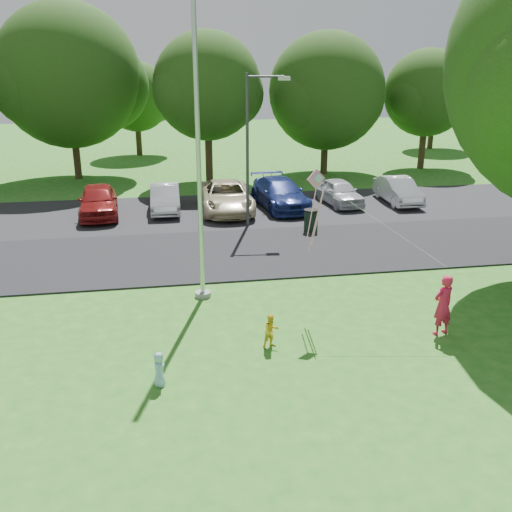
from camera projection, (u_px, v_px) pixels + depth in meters
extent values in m
plane|color=#296C1C|center=(364.00, 366.00, 13.85)|extent=(120.00, 120.00, 0.00)
cube|color=black|center=(284.00, 250.00, 22.22)|extent=(60.00, 6.00, 0.06)
cube|color=black|center=(256.00, 209.00, 28.28)|extent=(42.00, 7.00, 0.06)
cylinder|color=#B7BABF|center=(198.00, 136.00, 16.31)|extent=(0.14, 0.14, 10.00)
cylinder|color=gray|center=(203.00, 294.00, 17.91)|extent=(0.50, 0.50, 0.16)
cylinder|color=#3F3F44|center=(247.00, 153.00, 24.35)|extent=(0.13, 0.13, 6.57)
cylinder|color=#3F3F44|center=(266.00, 77.00, 23.39)|extent=(1.53, 0.24, 0.09)
cube|color=silver|center=(284.00, 78.00, 23.47)|extent=(0.51, 0.29, 0.15)
cylinder|color=black|center=(311.00, 221.00, 24.51)|extent=(0.59, 0.59, 0.94)
cylinder|color=black|center=(311.00, 210.00, 24.35)|extent=(0.63, 0.63, 0.05)
cylinder|color=#332316|center=(76.00, 153.00, 35.28)|extent=(0.44, 0.44, 3.19)
sphere|color=#19380F|center=(68.00, 76.00, 33.79)|extent=(8.50, 8.50, 8.50)
sphere|color=#19380F|center=(104.00, 86.00, 35.10)|extent=(5.53, 5.53, 5.53)
sphere|color=#19380F|center=(36.00, 84.00, 32.66)|extent=(5.10, 5.10, 5.10)
cylinder|color=#332316|center=(209.00, 153.00, 34.37)|extent=(0.44, 0.44, 3.43)
sphere|color=#19380F|center=(207.00, 86.00, 33.09)|extent=(6.27, 6.27, 6.27)
sphere|color=#19380F|center=(230.00, 94.00, 34.06)|extent=(4.07, 4.07, 4.07)
sphere|color=#19380F|center=(186.00, 92.00, 32.26)|extent=(3.76, 3.76, 3.76)
cylinder|color=#332316|center=(324.00, 153.00, 36.90)|extent=(0.44, 0.44, 2.66)
sphere|color=#19380F|center=(327.00, 91.00, 35.64)|extent=(7.27, 7.27, 7.27)
sphere|color=#19380F|center=(348.00, 99.00, 36.76)|extent=(4.72, 4.72, 4.72)
sphere|color=#19380F|center=(308.00, 98.00, 34.68)|extent=(4.36, 4.36, 4.36)
cylinder|color=#332316|center=(422.00, 146.00, 38.66)|extent=(0.44, 0.44, 3.02)
sphere|color=#19380F|center=(427.00, 93.00, 37.53)|extent=(5.67, 5.67, 5.67)
sphere|color=#19380F|center=(441.00, 99.00, 38.40)|extent=(3.68, 3.68, 3.68)
sphere|color=#19380F|center=(415.00, 98.00, 36.77)|extent=(3.40, 3.40, 3.40)
cylinder|color=#332316|center=(139.00, 138.00, 44.12)|extent=(0.44, 0.44, 2.60)
sphere|color=#19380F|center=(136.00, 97.00, 43.10)|extent=(5.20, 5.20, 5.20)
sphere|color=#19380F|center=(152.00, 101.00, 43.91)|extent=(3.38, 3.38, 3.38)
sphere|color=#19380F|center=(122.00, 101.00, 42.42)|extent=(3.12, 3.12, 3.12)
cylinder|color=#332316|center=(431.00, 133.00, 47.54)|extent=(0.44, 0.44, 2.60)
sphere|color=#19380F|center=(435.00, 94.00, 46.52)|extent=(5.20, 5.20, 5.20)
sphere|color=#19380F|center=(445.00, 98.00, 47.33)|extent=(3.38, 3.38, 3.38)
sphere|color=#19380F|center=(426.00, 98.00, 45.84)|extent=(3.12, 3.12, 3.12)
imported|color=maroon|center=(98.00, 201.00, 26.71)|extent=(2.05, 4.46, 1.48)
imported|color=silver|center=(165.00, 198.00, 27.60)|extent=(1.40, 3.93, 1.29)
imported|color=#C6B793|center=(226.00, 197.00, 27.59)|extent=(2.55, 5.26, 1.44)
imported|color=navy|center=(280.00, 194.00, 28.25)|extent=(2.51, 5.14, 1.44)
imported|color=silver|center=(339.00, 192.00, 28.96)|extent=(1.84, 3.84, 1.27)
imported|color=silver|center=(398.00, 190.00, 29.27)|extent=(1.49, 3.98, 1.30)
imported|color=#D31C44|center=(443.00, 305.00, 15.22)|extent=(0.71, 0.58, 1.70)
imported|color=yellow|center=(271.00, 331.00, 14.64)|extent=(0.53, 0.47, 0.92)
imported|color=#8EBEDA|center=(159.00, 369.00, 12.91)|extent=(0.29, 0.42, 0.83)
cube|color=pink|center=(316.00, 179.00, 15.48)|extent=(0.55, 0.19, 0.56)
cube|color=#8CC6E5|center=(318.00, 178.00, 15.45)|extent=(0.26, 0.10, 0.27)
cylinder|color=white|center=(380.00, 222.00, 15.17)|extent=(3.10, 1.92, 2.08)
cylinder|color=pink|center=(311.00, 215.00, 15.79)|extent=(0.19, 0.24, 1.49)
cylinder|color=pink|center=(318.00, 218.00, 15.90)|extent=(0.21, 0.39, 1.70)
cylinder|color=pink|center=(315.00, 223.00, 15.81)|extent=(0.23, 0.57, 1.89)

